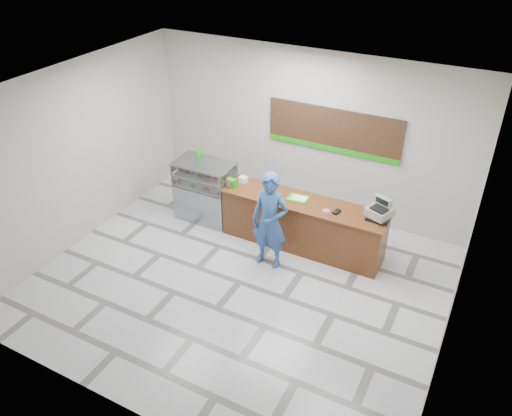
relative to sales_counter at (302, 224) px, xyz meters
The scene contains 16 objects.
floor 1.72m from the sales_counter, 109.54° to the right, with size 7.00×7.00×0.00m, color silver.
back_wall 1.98m from the sales_counter, 110.77° to the left, with size 7.00×7.00×0.00m, color #BBB6AC.
ceiling 3.41m from the sales_counter, 109.54° to the right, with size 7.00×7.00×0.00m, color silver.
sales_counter is the anchor object (origin of this frame).
display_case 2.23m from the sales_counter, behind, with size 1.22×0.72×1.33m.
menu_board 2.00m from the sales_counter, 90.00° to the left, with size 2.80×0.06×0.90m.
cash_register 1.57m from the sales_counter, ahead, with size 0.52×0.53×0.37m.
card_terminal 0.88m from the sales_counter, ahead, with size 0.09×0.17×0.04m, color black.
serving_tray 0.54m from the sales_counter, 159.44° to the left, with size 0.41×0.31×0.02m.
napkin_box 1.50m from the sales_counter, behind, with size 0.14×0.14×0.12m, color white.
straw_cup 1.45m from the sales_counter, behind, with size 0.07×0.07×0.11m, color silver.
promo_box 1.62m from the sales_counter, behind, with size 0.19×0.13×0.17m, color #15A111.
donut_decal 0.72m from the sales_counter, 11.35° to the right, with size 0.14×0.14×0.00m, color #D34C65.
green_cup_left 2.66m from the sales_counter, behind, with size 0.10×0.10×0.15m, color #15A111.
green_cup_right 2.63m from the sales_counter, behind, with size 0.09×0.09×0.14m, color #15A111.
customer 0.95m from the sales_counter, 112.58° to the right, with size 0.69×0.46×1.90m, color #2E5694.
Camera 1 is at (3.48, -6.00, 5.95)m, focal length 35.00 mm.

